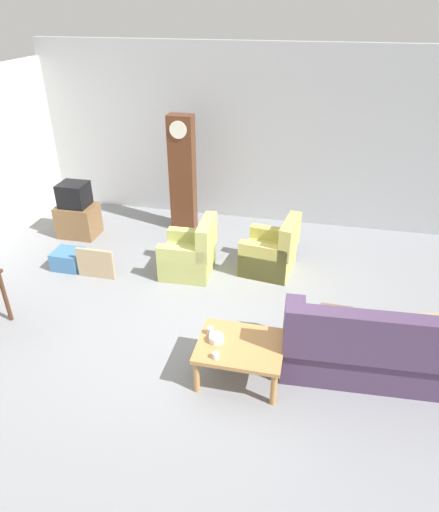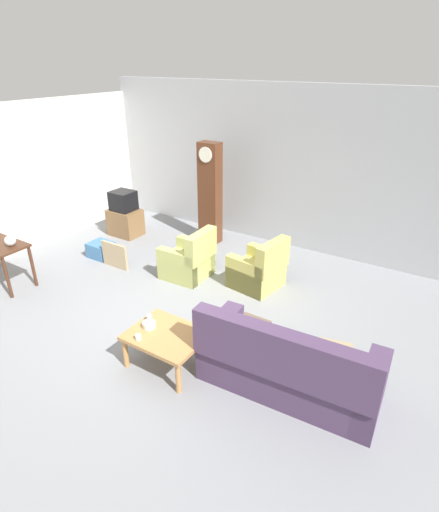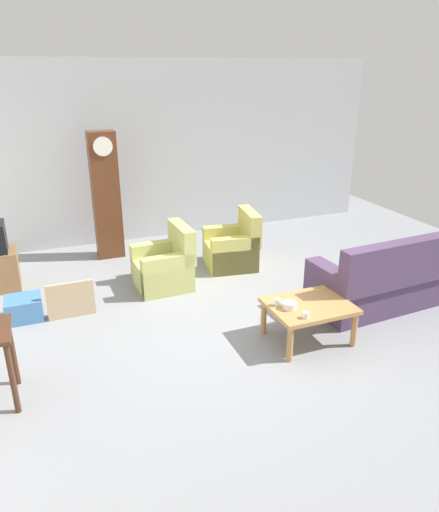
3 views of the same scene
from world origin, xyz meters
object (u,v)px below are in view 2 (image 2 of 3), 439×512
Objects in this scene: cup_blue_rimmed at (149,318)px; grandfather_clock at (210,194)px; framed_picture_leaning at (115,255)px; cup_white_porcelain at (138,337)px; couch_floral at (288,367)px; tv_crt at (123,201)px; glass_dome_cloche at (10,241)px; bowl_white_stacked at (149,325)px; storage_box_blue at (101,250)px; armchair_olive_far at (259,271)px; coffee_table_wood at (167,338)px; tv_stand_cabinet at (125,222)px; armchair_olive_near at (189,261)px.

grandfather_clock is at bearing 111.16° from cup_blue_rimmed.
framed_picture_leaning is 3.02m from cup_white_porcelain.
couch_floral is 5.62m from tv_crt.
grandfather_clock reaches higher than glass_dome_cloche.
bowl_white_stacked is at bearing -167.40° from couch_floral.
cup_blue_rimmed is (3.15, -2.79, -0.28)m from tv_crt.
framed_picture_leaning is 1.35× the size of storage_box_blue.
armchair_olive_far is at bearing -7.63° from tv_crt.
glass_dome_cloche is at bearing -99.57° from storage_box_blue.
coffee_table_wood is 4.55m from tv_stand_cabinet.
framed_picture_leaning is at bearing 163.18° from couch_floral.
storage_box_blue is at bearing 144.81° from cup_white_porcelain.
tv_crt reaches higher than cup_blue_rimmed.
cup_white_porcelain is at bearing -67.84° from armchair_olive_near.
cup_blue_rimmed is (0.80, -1.97, 0.21)m from armchair_olive_near.
tv_crt is at bearing 172.37° from armchair_olive_far.
tv_stand_cabinet is 1.13× the size of framed_picture_leaning.
glass_dome_cloche is at bearing -120.75° from framed_picture_leaning.
coffee_table_wood is at bearing -64.44° from grandfather_clock.
armchair_olive_near reaches higher than storage_box_blue.
bowl_white_stacked is at bearing -97.84° from armchair_olive_far.
bowl_white_stacked is at bearing -41.74° from tv_crt.
framed_picture_leaning is (-1.39, -0.46, -0.06)m from armchair_olive_near.
framed_picture_leaning is at bearing 59.25° from glass_dome_cloche.
storage_box_blue is at bearing 80.43° from glass_dome_cloche.
storage_box_blue is 2.48× the size of glass_dome_cloche.
cup_white_porcelain is (2.35, -1.89, 0.27)m from framed_picture_leaning.
grandfather_clock is 3.11× the size of tv_stand_cabinet.
couch_floral is 4.24m from framed_picture_leaning.
coffee_table_wood is 0.40m from cup_blue_rimmed.
framed_picture_leaning is at bearing 144.74° from bowl_white_stacked.
coffee_table_wood is 13.22× the size of cup_white_porcelain.
tv_stand_cabinet is 2.77m from glass_dome_cloche.
couch_floral is at bearing -26.54° from tv_crt.
armchair_olive_far is 1.53× the size of framed_picture_leaning.
tv_stand_cabinet is at bearing 138.54° from cup_blue_rimmed.
coffee_table_wood is 3.03m from framed_picture_leaning.
tv_crt is (-5.01, 2.50, 0.44)m from couch_floral.
glass_dome_cloche is at bearing 176.53° from bowl_white_stacked.
tv_stand_cabinet is at bearing 140.65° from coffee_table_wood.
grandfather_clock is 11.76× the size of glass_dome_cloche.
bowl_white_stacked is at bearing -3.47° from glass_dome_cloche.
grandfather_clock is 3.52× the size of framed_picture_leaning.
tv_stand_cabinet is 4.09× the size of bowl_white_stacked.
tv_crt reaches higher than bowl_white_stacked.
armchair_olive_near reaches higher than coffee_table_wood.
tv_crt is (-1.80, -0.72, -0.27)m from grandfather_clock.
tv_stand_cabinet reaches higher than storage_box_blue.
glass_dome_cloche is at bearing 171.90° from cup_white_porcelain.
tv_stand_cabinet is at bearing 138.26° from bowl_white_stacked.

